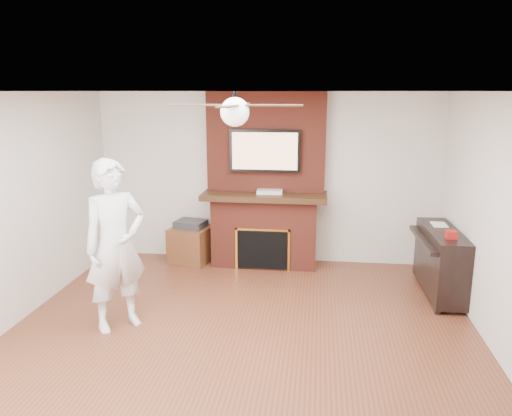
# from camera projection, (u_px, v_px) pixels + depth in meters

# --- Properties ---
(room_shell) EXTENTS (5.36, 5.86, 2.86)m
(room_shell) POSITION_uv_depth(u_px,v_px,m) (236.00, 227.00, 4.70)
(room_shell) COLOR #532918
(room_shell) RESTS_ON ground
(fireplace) EXTENTS (1.78, 0.64, 2.50)m
(fireplace) POSITION_uv_depth(u_px,v_px,m) (265.00, 198.00, 7.22)
(fireplace) COLOR maroon
(fireplace) RESTS_ON ground
(tv) EXTENTS (1.00, 0.08, 0.60)m
(tv) POSITION_uv_depth(u_px,v_px,m) (265.00, 151.00, 7.02)
(tv) COLOR black
(tv) RESTS_ON fireplace
(ceiling_fan) EXTENTS (1.21, 1.21, 0.31)m
(ceiling_fan) POSITION_uv_depth(u_px,v_px,m) (235.00, 111.00, 4.46)
(ceiling_fan) COLOR black
(ceiling_fan) RESTS_ON room_shell
(person) EXTENTS (0.79, 0.79, 1.84)m
(person) POSITION_uv_depth(u_px,v_px,m) (116.00, 246.00, 5.24)
(person) COLOR silver
(person) RESTS_ON ground
(side_table) EXTENTS (0.66, 0.66, 0.63)m
(side_table) POSITION_uv_depth(u_px,v_px,m) (191.00, 243.00, 7.45)
(side_table) COLOR #552F18
(side_table) RESTS_ON ground
(piano) EXTENTS (0.51, 1.29, 0.93)m
(piano) POSITION_uv_depth(u_px,v_px,m) (440.00, 260.00, 6.19)
(piano) COLOR black
(piano) RESTS_ON ground
(cable_box) EXTENTS (0.37, 0.23, 0.05)m
(cable_box) POSITION_uv_depth(u_px,v_px,m) (270.00, 192.00, 7.09)
(cable_box) COLOR silver
(cable_box) RESTS_ON fireplace
(candle_orange) EXTENTS (0.07, 0.07, 0.12)m
(candle_orange) POSITION_uv_depth(u_px,v_px,m) (250.00, 263.00, 7.25)
(candle_orange) COLOR #CE5118
(candle_orange) RESTS_ON ground
(candle_green) EXTENTS (0.07, 0.07, 0.10)m
(candle_green) POSITION_uv_depth(u_px,v_px,m) (261.00, 264.00, 7.26)
(candle_green) COLOR #487A30
(candle_green) RESTS_ON ground
(candle_cream) EXTENTS (0.08, 0.08, 0.12)m
(candle_cream) POSITION_uv_depth(u_px,v_px,m) (271.00, 265.00, 7.20)
(candle_cream) COLOR #F6E2C3
(candle_cream) RESTS_ON ground
(candle_blue) EXTENTS (0.06, 0.06, 0.09)m
(candle_blue) POSITION_uv_depth(u_px,v_px,m) (273.00, 265.00, 7.21)
(candle_blue) COLOR #2D5888
(candle_blue) RESTS_ON ground
(candle_orange_extra) EXTENTS (0.07, 0.07, 0.12)m
(candle_orange_extra) POSITION_uv_depth(u_px,v_px,m) (246.00, 263.00, 7.26)
(candle_orange_extra) COLOR #E11A61
(candle_orange_extra) RESTS_ON ground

